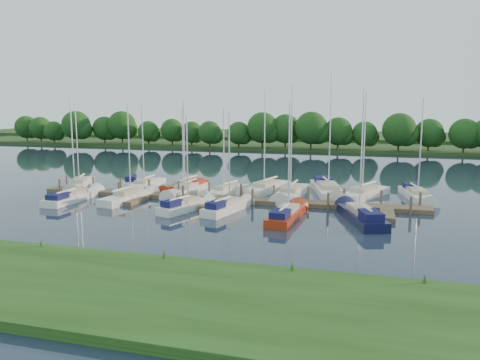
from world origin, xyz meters
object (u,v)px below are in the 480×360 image
(sailboat_n_5, at_px, (225,192))
(sailboat_s_2, at_px, (185,207))
(motorboat, at_px, (131,183))
(sailboat_n_0, at_px, (80,185))
(dock, at_px, (219,200))

(sailboat_n_5, xyz_separation_m, sailboat_s_2, (-1.17, -8.45, 0.06))
(motorboat, bearing_deg, sailboat_n_5, 146.20)
(motorboat, height_order, sailboat_s_2, sailboat_s_2)
(sailboat_n_0, bearing_deg, dock, 146.75)
(sailboat_n_0, height_order, motorboat, sailboat_n_0)
(sailboat_n_5, relative_size, sailboat_s_2, 1.06)
(motorboat, distance_m, sailboat_s_2, 15.67)
(dock, relative_size, sailboat_n_0, 3.88)
(dock, xyz_separation_m, motorboat, (-13.21, 6.26, 0.12))
(sailboat_n_0, bearing_deg, sailboat_s_2, 132.11)
(dock, xyz_separation_m, sailboat_s_2, (-1.78, -4.46, 0.13))
(dock, bearing_deg, sailboat_n_0, 168.55)
(sailboat_n_0, height_order, sailboat_n_5, sailboat_n_0)
(sailboat_n_0, distance_m, sailboat_n_5, 17.95)
(dock, relative_size, sailboat_s_2, 4.43)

